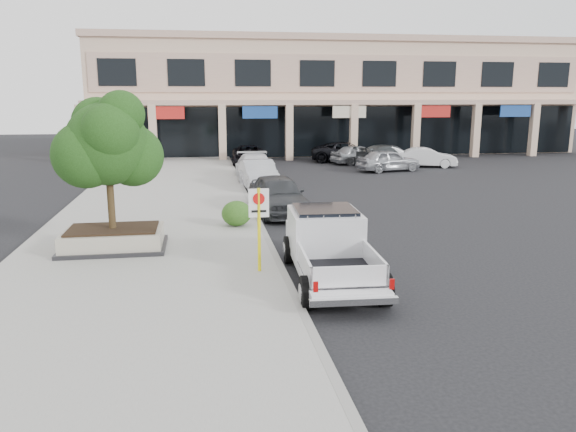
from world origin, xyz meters
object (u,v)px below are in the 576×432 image
object	(u,v)px
lot_car_b	(389,156)
lot_car_c	(389,155)
lot_car_d	(347,152)
no_parking_sign	(259,218)
planter	(114,239)
pickup_truck	(331,249)
planter_tree	(112,144)
lot_car_f	(427,157)
curb_car_c	(256,168)
curb_car_d	(249,155)
curb_car_b	(259,175)
curb_car_a	(278,195)
lot_car_a	(388,160)
lot_car_e	(358,154)

from	to	relation	value
lot_car_b	lot_car_c	distance (m)	0.06
lot_car_b	lot_car_d	bearing A→B (deg)	40.62
no_parking_sign	lot_car_d	distance (m)	27.16
planter	pickup_truck	distance (m)	7.15
planter_tree	lot_car_d	size ratio (longest dim) A/B	0.76
no_parking_sign	lot_car_f	distance (m)	25.86
curb_car_c	curb_car_d	xyz separation A→B (m)	(0.27, 7.63, -0.08)
curb_car_d	lot_car_c	size ratio (longest dim) A/B	0.97
planter	lot_car_d	size ratio (longest dim) A/B	0.61
planter_tree	pickup_truck	world-z (taller)	planter_tree
curb_car_c	lot_car_b	distance (m)	11.40
curb_car_d	lot_car_c	world-z (taller)	lot_car_c
curb_car_b	curb_car_a	bearing A→B (deg)	-92.37
curb_car_c	curb_car_a	bearing A→B (deg)	-89.24
planter_tree	pickup_truck	bearing A→B (deg)	-32.65
planter_tree	lot_car_d	xyz separation A→B (m)	(13.38, 22.43, -2.68)
curb_car_d	lot_car_a	xyz separation A→B (m)	(8.67, -4.72, 0.03)
lot_car_a	lot_car_c	distance (m)	2.83
pickup_truck	lot_car_a	size ratio (longest dim) A/B	1.37
lot_car_a	curb_car_c	bearing A→B (deg)	95.13
curb_car_c	lot_car_f	distance (m)	13.08
planter_tree	curb_car_b	xyz separation A→B (m)	(5.66, 11.45, -2.66)
lot_car_a	curb_car_d	bearing A→B (deg)	48.52
pickup_truck	lot_car_a	bearing A→B (deg)	70.06
lot_car_d	lot_car_f	xyz separation A→B (m)	(4.63, -3.73, -0.07)
lot_car_f	lot_car_d	bearing A→B (deg)	65.90
curb_car_b	lot_car_a	distance (m)	10.63
lot_car_c	planter_tree	bearing A→B (deg)	117.68
pickup_truck	curb_car_d	bearing A→B (deg)	92.64
curb_car_b	lot_car_b	bearing A→B (deg)	35.87
planter	lot_car_c	xyz separation A→B (m)	(15.79, 19.85, 0.26)
no_parking_sign	lot_car_a	distance (m)	22.76
lot_car_a	lot_car_b	bearing A→B (deg)	-33.29
planter_tree	lot_car_f	distance (m)	26.11
lot_car_d	lot_car_e	world-z (taller)	lot_car_d
planter_tree	curb_car_d	world-z (taller)	planter_tree
lot_car_a	curb_car_a	bearing A→B (deg)	130.60
planter	lot_car_b	size ratio (longest dim) A/B	0.76
planter	planter_tree	xyz separation A→B (m)	(0.13, 0.15, 2.94)
curb_car_d	lot_car_d	bearing A→B (deg)	8.30
no_parking_sign	lot_car_e	distance (m)	26.17
no_parking_sign	curb_car_a	xyz separation A→B (m)	(1.65, 8.07, -0.82)
pickup_truck	curb_car_a	size ratio (longest dim) A/B	1.20
lot_car_a	pickup_truck	bearing A→B (deg)	144.37
lot_car_e	curb_car_d	bearing A→B (deg)	65.82
lot_car_d	lot_car_a	bearing A→B (deg)	-151.98
planter	curb_car_c	size ratio (longest dim) A/B	0.61
curb_car_b	lot_car_a	bearing A→B (deg)	28.12
planter_tree	curb_car_c	distance (m)	15.47
curb_car_b	lot_car_f	bearing A→B (deg)	26.84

